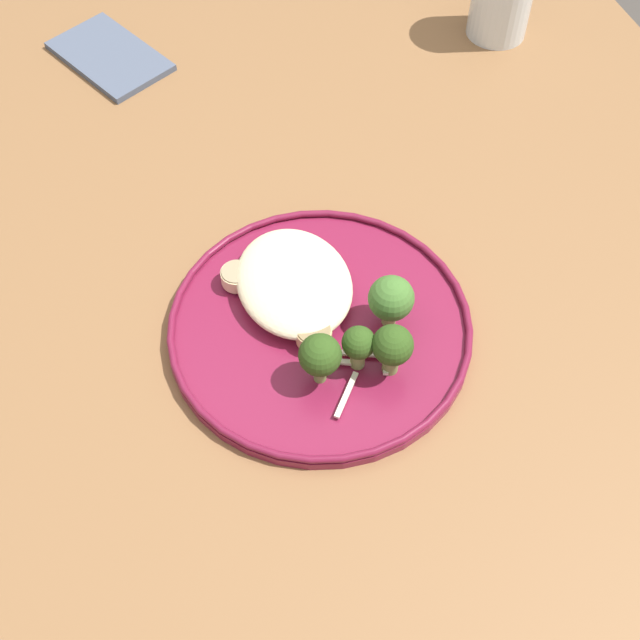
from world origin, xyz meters
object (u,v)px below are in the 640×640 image
dinner_plate (320,327)px  seared_scallop_center_golden (267,260)px  broccoli_floret_near_rim (394,346)px  folded_napkin (110,56)px  seared_scallop_tiny_bay (314,334)px  broccoli_floret_rear_charred (359,345)px  seared_scallop_front_small (237,276)px  broccoli_floret_tall_stalk (391,299)px  seared_scallop_left_edge (321,267)px  broccoli_floret_right_tilted (320,356)px  seared_scallop_large_seared (318,302)px  seared_scallop_right_edge (294,285)px

dinner_plate → seared_scallop_center_golden: seared_scallop_center_golden is taller
broccoli_floret_near_rim → folded_napkin: (-0.54, -0.16, -0.04)m
seared_scallop_tiny_bay → broccoli_floret_rear_charred: size_ratio=0.67×
seared_scallop_front_small → broccoli_floret_tall_stalk: size_ratio=0.52×
seared_scallop_left_edge → seared_scallop_center_golden: 0.05m
seared_scallop_center_golden → broccoli_floret_right_tilted: bearing=2.8°
seared_scallop_tiny_bay → broccoli_floret_rear_charred: bearing=39.1°
broccoli_floret_right_tilted → broccoli_floret_tall_stalk: size_ratio=0.98×
broccoli_floret_right_tilted → broccoli_floret_tall_stalk: bearing=114.7°
seared_scallop_large_seared → seared_scallop_center_golden: bearing=-154.9°
seared_scallop_right_edge → broccoli_floret_rear_charred: bearing=16.6°
broccoli_floret_near_rim → broccoli_floret_tall_stalk: size_ratio=0.99×
broccoli_floret_tall_stalk → folded_napkin: broccoli_floret_tall_stalk is taller
seared_scallop_large_seared → seared_scallop_right_edge: bearing=-149.4°
dinner_plate → seared_scallop_left_edge: 0.06m
seared_scallop_center_golden → broccoli_floret_right_tilted: 0.14m
broccoli_floret_rear_charred → broccoli_floret_right_tilted: broccoli_floret_right_tilted is taller
seared_scallop_center_golden → seared_scallop_large_seared: bearing=25.1°
dinner_plate → broccoli_floret_right_tilted: 0.07m
seared_scallop_large_seared → broccoli_floret_near_rim: 0.10m
broccoli_floret_rear_charred → broccoli_floret_near_rim: bearing=61.9°
broccoli_floret_rear_charred → folded_napkin: broccoli_floret_rear_charred is taller
broccoli_floret_near_rim → seared_scallop_front_small: bearing=-143.0°
seared_scallop_center_golden → broccoli_floret_tall_stalk: size_ratio=0.43×
seared_scallop_right_edge → seared_scallop_tiny_bay: same height
seared_scallop_tiny_bay → broccoli_floret_near_rim: broccoli_floret_near_rim is taller
broccoli_floret_rear_charred → seared_scallop_left_edge: bearing=178.0°
folded_napkin → broccoli_floret_right_tilted: bearing=9.8°
seared_scallop_left_edge → broccoli_floret_rear_charred: (0.11, -0.00, 0.02)m
dinner_plate → seared_scallop_left_edge: bearing=159.5°
seared_scallop_left_edge → broccoli_floret_near_rim: bearing=10.7°
seared_scallop_front_small → seared_scallop_tiny_bay: (0.09, 0.05, 0.00)m
seared_scallop_tiny_bay → broccoli_floret_right_tilted: (0.04, -0.01, 0.03)m
seared_scallop_left_edge → folded_napkin: (-0.41, -0.13, -0.02)m
broccoli_floret_tall_stalk → folded_napkin: 0.52m
seared_scallop_front_small → broccoli_floret_rear_charred: broccoli_floret_rear_charred is taller
seared_scallop_left_edge → folded_napkin: seared_scallop_left_edge is taller
seared_scallop_center_golden → broccoli_floret_rear_charred: broccoli_floret_rear_charred is taller
broccoli_floret_right_tilted → dinner_plate: bearing=160.8°
seared_scallop_tiny_bay → broccoli_floret_rear_charred: broccoli_floret_rear_charred is taller
seared_scallop_tiny_bay → folded_napkin: size_ratio=0.23×
seared_scallop_front_small → seared_scallop_left_edge: bearing=79.7°
broccoli_floret_tall_stalk → seared_scallop_right_edge: bearing=-130.3°
seared_scallop_tiny_bay → broccoli_floret_near_rim: bearing=48.2°
broccoli_floret_near_rim → broccoli_floret_rear_charred: broccoli_floret_near_rim is taller
seared_scallop_tiny_bay → broccoli_floret_tall_stalk: (0.00, 0.07, 0.02)m
seared_scallop_left_edge → seared_scallop_front_small: 0.08m
dinner_plate → broccoli_floret_near_rim: (0.07, 0.05, 0.04)m
seared_scallop_large_seared → broccoli_floret_right_tilted: size_ratio=0.54×
seared_scallop_front_small → broccoli_floret_rear_charred: size_ratio=0.61×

